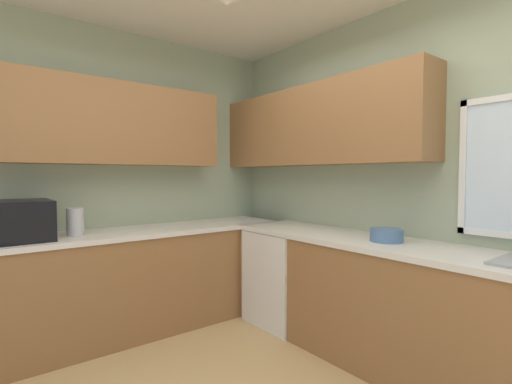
# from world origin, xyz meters

# --- Properties ---
(room_shell) EXTENTS (3.95, 3.37, 2.74)m
(room_shell) POSITION_xyz_m (-0.76, 0.57, 1.86)
(room_shell) COLOR #9EAD8E
(room_shell) RESTS_ON ground_plane
(counter_run_left) EXTENTS (0.65, 2.98, 0.89)m
(counter_run_left) POSITION_xyz_m (-1.61, 0.00, 0.44)
(counter_run_left) COLOR olive
(counter_run_left) RESTS_ON ground_plane
(counter_run_back) EXTENTS (3.04, 0.65, 0.89)m
(counter_run_back) POSITION_xyz_m (0.21, 1.31, 0.44)
(counter_run_back) COLOR olive
(counter_run_back) RESTS_ON ground_plane
(dishwasher) EXTENTS (0.60, 0.60, 0.84)m
(dishwasher) POSITION_xyz_m (-0.95, 1.28, 0.42)
(dishwasher) COLOR white
(dishwasher) RESTS_ON ground_plane
(microwave) EXTENTS (0.48, 0.36, 0.29)m
(microwave) POSITION_xyz_m (-1.61, -0.71, 1.03)
(microwave) COLOR black
(microwave) RESTS_ON counter_run_left
(kettle) EXTENTS (0.13, 0.13, 0.22)m
(kettle) POSITION_xyz_m (-1.59, -0.37, 1.00)
(kettle) COLOR #B7B7BC
(kettle) RESTS_ON counter_run_left
(bowl) EXTENTS (0.23, 0.23, 0.09)m
(bowl) POSITION_xyz_m (0.06, 1.31, 0.93)
(bowl) COLOR #4C7099
(bowl) RESTS_ON counter_run_back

